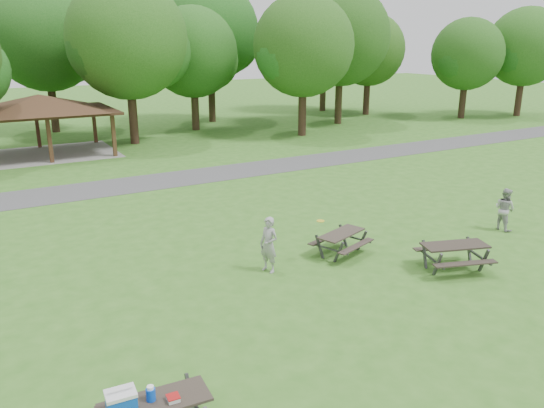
{
  "coord_description": "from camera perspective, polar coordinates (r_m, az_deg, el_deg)",
  "views": [
    {
      "loc": [
        -8.02,
        -11.67,
        6.86
      ],
      "look_at": [
        1.0,
        4.0,
        1.3
      ],
      "focal_mm": 35.0,
      "sensor_mm": 36.0,
      "label": 1
    }
  ],
  "objects": [
    {
      "name": "tree_row_f",
      "position": [
        43.31,
        -8.41,
        15.57
      ],
      "size": [
        7.35,
        7.0,
        9.55
      ],
      "color": "#2F2115",
      "rests_on": "ground"
    },
    {
      "name": "frisbee_in_flight",
      "position": [
        16.87,
        5.24,
        -1.82
      ],
      "size": [
        0.27,
        0.27,
        0.02
      ],
      "color": "gold",
      "rests_on": "ground"
    },
    {
      "name": "picnic_table_near",
      "position": [
        10.12,
        -13.51,
        -20.48
      ],
      "size": [
        2.03,
        1.68,
        1.34
      ],
      "color": "#2B251F",
      "rests_on": "ground"
    },
    {
      "name": "tree_flank_right",
      "position": [
        56.53,
        25.63,
        14.78
      ],
      "size": [
        7.56,
        7.2,
        9.97
      ],
      "color": "#301D15",
      "rests_on": "ground"
    },
    {
      "name": "picnic_table_far",
      "position": [
        17.46,
        19.03,
        -4.75
      ],
      "size": [
        2.42,
        2.17,
        0.87
      ],
      "color": "black",
      "rests_on": "ground"
    },
    {
      "name": "picnic_table_middle",
      "position": [
        17.87,
        7.46,
        -3.63
      ],
      "size": [
        2.19,
        1.96,
        0.79
      ],
      "color": "#2F2822",
      "rests_on": "ground"
    },
    {
      "name": "frisbee_thrower",
      "position": [
        16.32,
        -0.35,
        -4.4
      ],
      "size": [
        0.62,
        0.75,
        1.76
      ],
      "primitive_type": "imported",
      "rotation": [
        0.0,
        0.0,
        -1.21
      ],
      "color": "#979699",
      "rests_on": "ground"
    },
    {
      "name": "tree_deep_c",
      "position": [
        47.7,
        -6.61,
        17.69
      ],
      "size": [
        8.82,
        8.4,
        11.9
      ],
      "color": "black",
      "rests_on": "ground"
    },
    {
      "name": "tree_row_i",
      "position": [
        53.11,
        10.42,
        15.81
      ],
      "size": [
        7.14,
        6.8,
        9.52
      ],
      "color": "black",
      "rests_on": "ground"
    },
    {
      "name": "tree_deep_d",
      "position": [
        55.45,
        5.72,
        17.19
      ],
      "size": [
        8.4,
        8.0,
        11.27
      ],
      "color": "black",
      "rests_on": "ground"
    },
    {
      "name": "tree_deep_b",
      "position": [
        45.11,
        -23.06,
        15.84
      ],
      "size": [
        8.4,
        8.0,
        11.13
      ],
      "color": "black",
      "rests_on": "ground"
    },
    {
      "name": "tree_row_h",
      "position": [
        46.63,
        7.49,
        17.17
      ],
      "size": [
        8.61,
        8.2,
        11.37
      ],
      "color": "black",
      "rests_on": "ground"
    },
    {
      "name": "frisbee_catcher",
      "position": [
        21.79,
        23.74,
        -0.51
      ],
      "size": [
        0.63,
        0.8,
        1.63
      ],
      "primitive_type": "imported",
      "rotation": [
        0.0,
        0.0,
        1.56
      ],
      "color": "#A3A3A6",
      "rests_on": "ground"
    },
    {
      "name": "ground",
      "position": [
        15.73,
        4.17,
        -8.81
      ],
      "size": [
        160.0,
        160.0,
        0.0
      ],
      "primitive_type": "plane",
      "color": "#336A1E",
      "rests_on": "ground"
    },
    {
      "name": "tree_row_g",
      "position": [
        40.31,
        3.48,
        16.31
      ],
      "size": [
        7.77,
        7.4,
        10.25
      ],
      "color": "black",
      "rests_on": "ground"
    },
    {
      "name": "pavilion",
      "position": [
        36.09,
        -23.72,
        9.64
      ],
      "size": [
        8.6,
        7.01,
        3.76
      ],
      "color": "#3B2015",
      "rests_on": "ground"
    },
    {
      "name": "tree_row_e",
      "position": [
        38.06,
        -15.15,
        16.42
      ],
      "size": [
        8.4,
        8.0,
        11.02
      ],
      "color": "black",
      "rests_on": "ground"
    },
    {
      "name": "tree_row_j",
      "position": [
        52.72,
        20.29,
        14.67
      ],
      "size": [
        6.72,
        6.4,
        8.96
      ],
      "color": "black",
      "rests_on": "ground"
    },
    {
      "name": "asphalt_path",
      "position": [
        27.75,
        -12.2,
        2.41
      ],
      "size": [
        120.0,
        3.2,
        0.02
      ],
      "primitive_type": "cube",
      "color": "#444446",
      "rests_on": "ground"
    }
  ]
}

